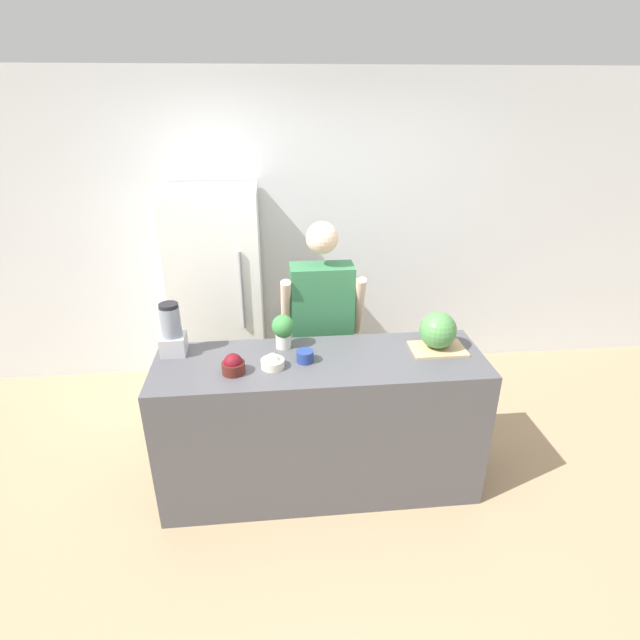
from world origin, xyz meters
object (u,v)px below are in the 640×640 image
at_px(refrigerator, 219,296).
at_px(potted_plant, 283,329).
at_px(watermelon, 438,330).
at_px(blender, 172,332).
at_px(person, 322,334).
at_px(bowl_cream, 273,362).
at_px(bowl_cherries, 233,365).
at_px(bowl_small_blue, 305,356).

bearing_deg(refrigerator, potted_plant, -65.31).
distance_m(watermelon, blender, 1.63).
xyz_separation_m(blender, potted_plant, (0.67, 0.01, -0.02)).
bearing_deg(potted_plant, blender, -179.11).
relative_size(person, bowl_cream, 11.99).
bearing_deg(potted_plant, bowl_cherries, -136.05).
height_order(refrigerator, bowl_cream, refrigerator).
xyz_separation_m(watermelon, bowl_cherries, (-1.25, -0.17, -0.08)).
height_order(refrigerator, person, refrigerator).
distance_m(refrigerator, bowl_small_blue, 1.42).
height_order(bowl_small_blue, blender, blender).
height_order(watermelon, blender, blender).
relative_size(person, potted_plant, 7.54).
relative_size(refrigerator, potted_plant, 7.98).
bearing_deg(refrigerator, person, -42.53).
bearing_deg(blender, person, 21.49).
distance_m(watermelon, bowl_small_blue, 0.84).
height_order(person, watermelon, person).
bearing_deg(refrigerator, bowl_cream, -72.27).
xyz_separation_m(bowl_cherries, bowl_small_blue, (0.42, 0.09, -0.02)).
xyz_separation_m(refrigerator, watermelon, (1.45, -1.20, 0.20)).
distance_m(refrigerator, person, 1.06).
bearing_deg(bowl_small_blue, watermelon, 5.41).
distance_m(bowl_cream, potted_plant, 0.27).
bearing_deg(refrigerator, bowl_cherries, -81.68).
distance_m(person, potted_plant, 0.51).
bearing_deg(blender, watermelon, -3.78).
relative_size(refrigerator, bowl_small_blue, 16.91).
bearing_deg(watermelon, potted_plant, 172.95).
distance_m(refrigerator, watermelon, 1.89).
bearing_deg(bowl_cherries, refrigerator, 98.32).
height_order(bowl_cherries, potted_plant, potted_plant).
bearing_deg(person, refrigerator, 137.47).
bearing_deg(person, potted_plant, -127.63).
relative_size(person, watermelon, 7.19).
xyz_separation_m(bowl_small_blue, potted_plant, (-0.12, 0.20, 0.09)).
height_order(refrigerator, bowl_cherries, refrigerator).
bearing_deg(bowl_cream, blender, 158.58).
distance_m(person, blender, 1.06).
xyz_separation_m(bowl_cherries, potted_plant, (0.30, 0.29, 0.07)).
distance_m(bowl_cherries, bowl_cream, 0.23).
distance_m(refrigerator, bowl_cherries, 1.39).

